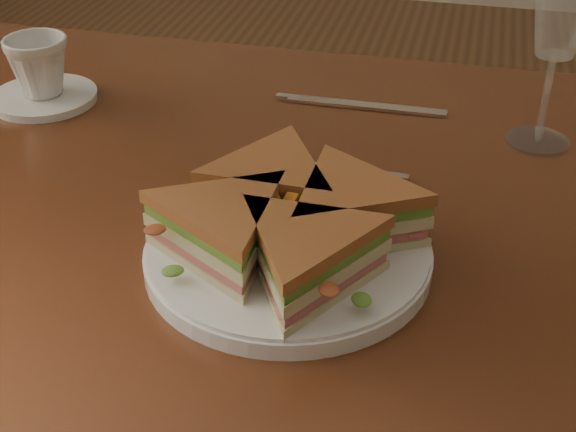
{
  "coord_description": "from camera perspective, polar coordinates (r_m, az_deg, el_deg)",
  "views": [
    {
      "loc": [
        0.15,
        -0.68,
        1.18
      ],
      "look_at": [
        0.01,
        -0.11,
        0.8
      ],
      "focal_mm": 50.0,
      "sensor_mm": 36.0,
      "label": 1
    }
  ],
  "objects": [
    {
      "name": "knife",
      "position": [
        1.01,
        4.73,
        7.86
      ],
      "size": [
        0.22,
        0.02,
        0.0
      ],
      "rotation": [
        0.0,
        0.0,
        0.0
      ],
      "color": "silver",
      "rests_on": "table"
    },
    {
      "name": "table",
      "position": [
        0.87,
        0.9,
        -4.29
      ],
      "size": [
        1.2,
        0.8,
        0.75
      ],
      "color": "#3D1B0D",
      "rests_on": "ground"
    },
    {
      "name": "wine_glass",
      "position": [
        0.91,
        18.95,
        13.74
      ],
      "size": [
        0.08,
        0.08,
        0.22
      ],
      "color": "white",
      "rests_on": "table"
    },
    {
      "name": "plate",
      "position": [
        0.72,
        -0.0,
        -2.79
      ],
      "size": [
        0.26,
        0.26,
        0.02
      ],
      "primitive_type": "cylinder",
      "color": "white",
      "rests_on": "table"
    },
    {
      "name": "coffee_cup",
      "position": [
        1.05,
        -17.3,
        10.12
      ],
      "size": [
        0.09,
        0.09,
        0.07
      ],
      "primitive_type": "imported",
      "rotation": [
        0.0,
        0.0,
        0.11
      ],
      "color": "white",
      "rests_on": "saucer"
    },
    {
      "name": "crisps_mound",
      "position": [
        0.7,
        0.0,
        -0.61
      ],
      "size": [
        0.09,
        0.09,
        0.05
      ],
      "primitive_type": null,
      "color": "orange",
      "rests_on": "plate"
    },
    {
      "name": "spoon",
      "position": [
        0.88,
        -0.26,
        3.97
      ],
      "size": [
        0.18,
        0.03,
        0.01
      ],
      "rotation": [
        0.0,
        0.0,
        -0.03
      ],
      "color": "silver",
      "rests_on": "table"
    },
    {
      "name": "sandwich_wedges",
      "position": [
        0.7,
        -0.0,
        -0.34
      ],
      "size": [
        0.3,
        0.3,
        0.06
      ],
      "color": "beige",
      "rests_on": "plate"
    },
    {
      "name": "saucer",
      "position": [
        1.07,
        -16.94,
        8.08
      ],
      "size": [
        0.13,
        0.13,
        0.01
      ],
      "primitive_type": "cylinder",
      "color": "white",
      "rests_on": "table"
    }
  ]
}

